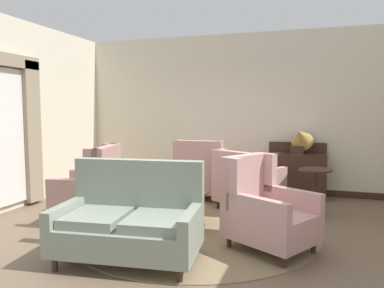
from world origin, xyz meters
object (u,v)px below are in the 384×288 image
(armchair_beside_settee, at_px, (265,211))
(armchair_far_left, at_px, (246,184))
(coffee_table, at_px, (180,197))
(settee, at_px, (130,222))
(porcelain_vase, at_px, (180,179))
(gramophone, at_px, (300,138))
(side_table, at_px, (315,188))
(sideboard, at_px, (296,172))
(armchair_near_window, at_px, (92,189))
(armchair_near_sideboard, at_px, (201,174))

(armchair_beside_settee, height_order, armchair_far_left, armchair_beside_settee)
(coffee_table, distance_m, settee, 1.27)
(porcelain_vase, bearing_deg, gramophone, 53.58)
(coffee_table, height_order, porcelain_vase, porcelain_vase)
(armchair_far_left, xyz_separation_m, side_table, (1.03, -0.09, 0.02))
(armchair_beside_settee, relative_size, sideboard, 1.11)
(armchair_near_window, bearing_deg, armchair_far_left, 109.31)
(armchair_near_sideboard, relative_size, gramophone, 1.84)
(gramophone, bearing_deg, settee, -115.71)
(porcelain_vase, relative_size, sideboard, 0.33)
(porcelain_vase, distance_m, settee, 1.32)
(armchair_far_left, bearing_deg, settee, 100.64)
(coffee_table, height_order, settee, settee)
(coffee_table, relative_size, side_table, 1.11)
(gramophone, bearing_deg, coffee_table, -125.71)
(coffee_table, xyz_separation_m, sideboard, (1.46, 2.20, 0.07))
(settee, distance_m, armchair_near_window, 1.61)
(porcelain_vase, distance_m, gramophone, 2.62)
(porcelain_vase, relative_size, side_table, 0.47)
(side_table, distance_m, sideboard, 1.25)
(coffee_table, xyz_separation_m, side_table, (1.77, 0.99, 0.04))
(porcelain_vase, xyz_separation_m, settee, (-0.09, -1.30, -0.23))
(side_table, bearing_deg, settee, -129.84)
(settee, distance_m, armchair_far_left, 2.49)
(armchair_far_left, relative_size, gramophone, 2.04)
(settee, distance_m, side_table, 2.94)
(armchair_beside_settee, relative_size, armchair_near_sideboard, 1.07)
(porcelain_vase, relative_size, armchair_near_sideboard, 0.32)
(armchair_beside_settee, distance_m, sideboard, 2.72)
(armchair_beside_settee, height_order, gramophone, gramophone)
(coffee_table, bearing_deg, gramophone, 54.29)
(coffee_table, bearing_deg, armchair_near_sideboard, 95.63)
(armchair_near_window, bearing_deg, coffee_table, 85.23)
(armchair_far_left, distance_m, armchair_near_window, 2.38)
(coffee_table, distance_m, armchair_far_left, 1.31)
(settee, xyz_separation_m, sideboard, (1.57, 3.47, 0.05))
(armchair_near_sideboard, distance_m, sideboard, 1.74)
(settee, height_order, side_table, settee)
(armchair_beside_settee, xyz_separation_m, gramophone, (0.30, 2.62, 0.65))
(porcelain_vase, relative_size, settee, 0.22)
(porcelain_vase, relative_size, gramophone, 0.58)
(coffee_table, xyz_separation_m, armchair_near_window, (-1.29, -0.17, 0.06))
(coffee_table, bearing_deg, armchair_far_left, 55.54)
(armchair_beside_settee, xyz_separation_m, armchair_near_window, (-2.50, 0.34, 0.01))
(sideboard, bearing_deg, armchair_beside_settee, -95.17)
(side_table, bearing_deg, sideboard, 104.25)
(porcelain_vase, relative_size, armchair_beside_settee, 0.30)
(armchair_near_sideboard, relative_size, side_table, 1.47)
(coffee_table, height_order, armchair_near_window, armchair_near_window)
(gramophone, bearing_deg, side_table, -77.11)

